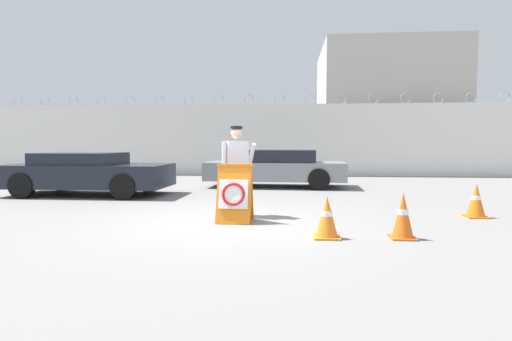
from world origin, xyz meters
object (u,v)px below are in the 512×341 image
at_px(traffic_cone_far, 327,217).
at_px(security_guard, 237,165).
at_px(traffic_cone_near, 403,216).
at_px(traffic_cone_mid, 476,200).
at_px(parked_car_rear_sedan, 277,168).
at_px(barricade_sign, 235,193).
at_px(parked_car_front_coupe, 88,173).

bearing_deg(traffic_cone_far, security_guard, 132.01).
relative_size(traffic_cone_near, traffic_cone_mid, 1.05).
height_order(traffic_cone_near, parked_car_rear_sedan, parked_car_rear_sedan).
relative_size(security_guard, traffic_cone_far, 2.77).
bearing_deg(parked_car_rear_sedan, traffic_cone_near, 109.25).
distance_m(security_guard, parked_car_rear_sedan, 5.54).
distance_m(barricade_sign, traffic_cone_mid, 4.83).
relative_size(traffic_cone_near, parked_car_front_coupe, 0.16).
relative_size(security_guard, parked_car_rear_sedan, 0.39).
bearing_deg(parked_car_front_coupe, security_guard, -30.83).
height_order(barricade_sign, traffic_cone_mid, barricade_sign).
bearing_deg(barricade_sign, traffic_cone_far, -33.77).
relative_size(traffic_cone_far, parked_car_front_coupe, 0.14).
distance_m(traffic_cone_near, parked_car_rear_sedan, 7.60).
bearing_deg(parked_car_rear_sedan, traffic_cone_far, 100.39).
bearing_deg(traffic_cone_far, barricade_sign, 144.75).
height_order(traffic_cone_mid, parked_car_front_coupe, parked_car_front_coupe).
xyz_separation_m(barricade_sign, parked_car_front_coupe, (-4.74, 3.57, 0.09)).
relative_size(security_guard, traffic_cone_mid, 2.67).
relative_size(parked_car_front_coupe, parked_car_rear_sedan, 0.97).
bearing_deg(security_guard, traffic_cone_mid, -29.83).
xyz_separation_m(security_guard, traffic_cone_far, (1.66, -1.85, -0.70)).
bearing_deg(traffic_cone_far, parked_car_rear_sedan, 97.91).
height_order(barricade_sign, traffic_cone_far, barricade_sign).
bearing_deg(traffic_cone_near, parked_car_front_coupe, 148.33).
height_order(security_guard, parked_car_rear_sedan, security_guard).
height_order(traffic_cone_far, parked_car_front_coupe, parked_car_front_coupe).
distance_m(barricade_sign, security_guard, 0.86).
relative_size(barricade_sign, traffic_cone_far, 1.66).
relative_size(barricade_sign, parked_car_rear_sedan, 0.23).
bearing_deg(barricade_sign, security_guard, 95.80).
xyz_separation_m(traffic_cone_mid, traffic_cone_far, (-3.13, -2.01, -0.01)).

